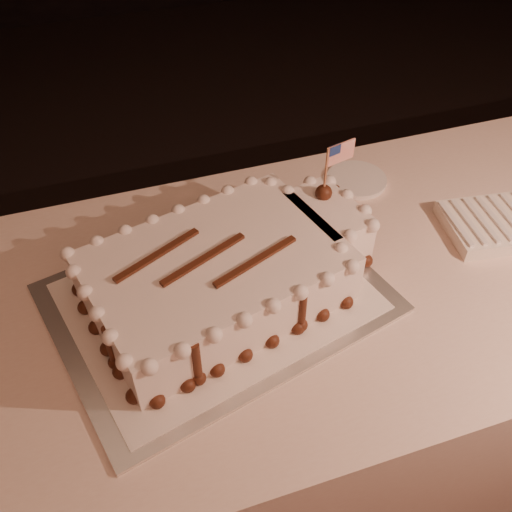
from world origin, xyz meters
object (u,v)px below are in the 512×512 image
object	(u,v)px
sheet_cake	(231,270)
napkin_stack	(498,224)
cake_board	(217,298)
side_plate	(356,180)
banquet_table	(353,365)

from	to	relation	value
sheet_cake	napkin_stack	world-z (taller)	sheet_cake
cake_board	sheet_cake	world-z (taller)	sheet_cake
sheet_cake	side_plate	distance (m)	0.47
cake_board	side_plate	size ratio (longest dim) A/B	4.20
napkin_stack	side_plate	world-z (taller)	napkin_stack
banquet_table	side_plate	size ratio (longest dim) A/B	16.42
cake_board	side_plate	xyz separation A→B (m)	(0.42, 0.26, 0.00)
banquet_table	sheet_cake	distance (m)	0.54
cake_board	banquet_table	bearing A→B (deg)	-14.79
banquet_table	sheet_cake	bearing A→B (deg)	177.81
banquet_table	sheet_cake	xyz separation A→B (m)	(-0.31, 0.01, 0.44)
side_plate	napkin_stack	bearing A→B (deg)	-49.33
banquet_table	sheet_cake	world-z (taller)	sheet_cake
banquet_table	side_plate	bearing A→B (deg)	72.58
napkin_stack	side_plate	distance (m)	0.34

